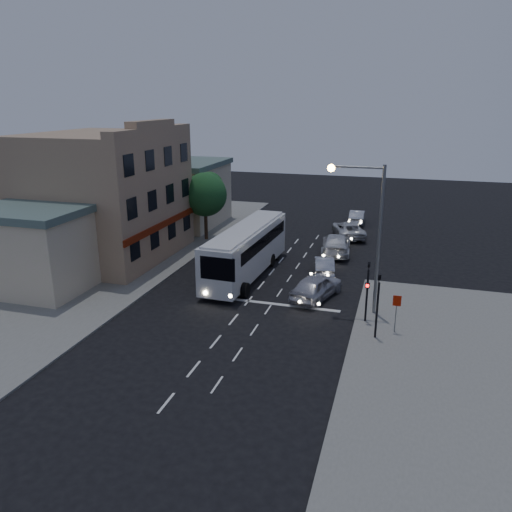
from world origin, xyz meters
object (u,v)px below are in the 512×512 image
(streetlight, at_px, (369,223))
(traffic_signal_side, at_px, (378,298))
(car_sedan_c, at_px, (348,229))
(car_extra, at_px, (357,217))
(tour_bus, at_px, (246,249))
(regulatory_sign, at_px, (396,308))
(street_tree, at_px, (205,193))
(car_suv, at_px, (316,286))
(car_sedan_b, at_px, (336,244))
(car_sedan_a, at_px, (324,265))
(traffic_signal_main, at_px, (368,284))

(streetlight, bearing_deg, traffic_signal_side, -74.30)
(car_sedan_c, height_order, car_extra, car_sedan_c)
(tour_bus, xyz_separation_m, car_sedan_c, (6.08, 13.04, -1.25))
(regulatory_sign, bearing_deg, street_tree, 138.92)
(car_suv, height_order, streetlight, streetlight)
(car_suv, distance_m, car_sedan_b, 10.45)
(car_sedan_a, height_order, car_sedan_b, car_sedan_b)
(car_sedan_c, bearing_deg, streetlight, 82.02)
(traffic_signal_main, distance_m, street_tree, 21.38)
(car_sedan_c, bearing_deg, car_suv, 71.61)
(tour_bus, relative_size, streetlight, 1.35)
(car_suv, relative_size, car_extra, 1.10)
(car_sedan_c, relative_size, street_tree, 0.88)
(car_sedan_b, height_order, street_tree, street_tree)
(traffic_signal_main, bearing_deg, traffic_signal_side, -70.51)
(car_sedan_c, xyz_separation_m, traffic_signal_main, (3.17, -19.07, 1.66))
(car_suv, distance_m, traffic_signal_main, 4.87)
(traffic_signal_side, relative_size, regulatory_sign, 1.86)
(regulatory_sign, bearing_deg, car_sedan_a, 121.10)
(traffic_signal_main, distance_m, streetlight, 3.61)
(car_extra, bearing_deg, tour_bus, 69.46)
(streetlight, bearing_deg, tour_bus, 152.88)
(regulatory_sign, bearing_deg, traffic_signal_side, -136.08)
(tour_bus, distance_m, car_sedan_b, 9.43)
(car_suv, height_order, car_sedan_b, car_sedan_b)
(traffic_signal_side, distance_m, streetlight, 4.84)
(traffic_signal_main, bearing_deg, street_tree, 137.97)
(street_tree, bearing_deg, car_extra, 39.66)
(tour_bus, xyz_separation_m, street_tree, (-6.55, 8.21, 2.49))
(car_sedan_b, relative_size, traffic_signal_side, 1.41)
(car_sedan_b, relative_size, car_sedan_c, 1.06)
(car_sedan_b, bearing_deg, car_suv, 85.19)
(car_sedan_c, distance_m, streetlight, 18.56)
(regulatory_sign, bearing_deg, car_suv, 141.96)
(car_sedan_b, relative_size, car_extra, 1.33)
(regulatory_sign, height_order, streetlight, streetlight)
(traffic_signal_main, xyz_separation_m, traffic_signal_side, (0.70, -1.98, 0.00))
(car_suv, height_order, regulatory_sign, regulatory_sign)
(car_sedan_a, bearing_deg, streetlight, 106.55)
(car_suv, height_order, car_sedan_c, car_suv)
(traffic_signal_side, xyz_separation_m, regulatory_sign, (1.00, 0.96, -0.82))
(car_sedan_c, height_order, regulatory_sign, regulatory_sign)
(tour_bus, bearing_deg, car_sedan_b, 55.19)
(car_sedan_a, height_order, regulatory_sign, regulatory_sign)
(traffic_signal_main, relative_size, regulatory_sign, 1.86)
(car_suv, bearing_deg, car_sedan_a, -69.59)
(car_sedan_c, bearing_deg, car_extra, -109.70)
(car_sedan_a, bearing_deg, car_sedan_b, -102.84)
(tour_bus, bearing_deg, traffic_signal_main, -30.57)
(car_sedan_b, height_order, traffic_signal_side, traffic_signal_side)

